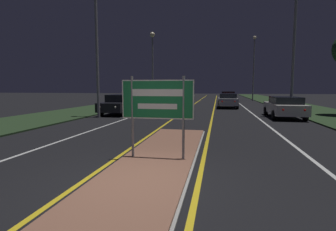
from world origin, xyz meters
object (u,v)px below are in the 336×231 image
Objects in this scene: streetlight_left_far at (153,55)px; car_approaching_0 at (120,104)px; car_receding_1 at (228,100)px; car_receding_2 at (228,97)px; car_receding_0 at (284,107)px; streetlight_right_far at (254,61)px; highway_sign at (157,102)px; streetlight_right_near at (295,27)px; streetlight_left_near at (97,39)px.

streetlight_left_far is 13.50m from car_approaching_0.
car_receding_2 reaches higher than car_receding_1.
car_receding_2 is (9.09, 4.29, -5.13)m from streetlight_left_far.
streetlight_left_far is 1.83× the size of car_receding_0.
streetlight_right_far reaches higher than car_receding_1.
car_approaching_0 is (-5.66, 11.82, -0.85)m from highway_sign.
car_approaching_0 is (-8.49, -16.75, -0.03)m from car_receding_2.
streetlight_right_near is 1.04× the size of streetlight_right_far.
streetlight_left_far is 18.36m from car_receding_0.
streetlight_right_far is 25.52m from car_approaching_0.
highway_sign is at bearing -64.43° from car_approaching_0.
streetlight_left_far is at bearing 133.66° from car_receding_0.
car_approaching_0 is (-12.15, -0.52, -5.25)m from streetlight_right_near.
streetlight_right_far is 15.57m from car_receding_1.
streetlight_left_near is 1.93× the size of car_receding_1.
car_receding_1 is (-3.98, 7.14, -5.26)m from streetlight_right_near.
highway_sign is 28.72m from car_receding_2.
car_approaching_0 is (-12.25, -21.81, -5.03)m from streetlight_right_far.
streetlight_right_far is at bearing 73.91° from car_receding_1.
streetlight_left_near is at bearing -117.84° from streetlight_right_far.
car_approaching_0 is (0.61, -12.46, -5.16)m from streetlight_left_far.
highway_sign is 25.44m from streetlight_left_far.
car_receding_0 is 17.30m from car_receding_2.
car_receding_2 is (-3.76, -5.06, -5.00)m from streetlight_right_far.
streetlight_right_far is at bearing 62.16° from streetlight_left_near.
streetlight_left_far is 0.91× the size of streetlight_right_far.
car_receding_2 reaches higher than car_approaching_0.
car_receding_2 is (0.32, 9.09, 0.04)m from car_receding_1.
streetlight_left_near is 13.07m from car_receding_0.
car_receding_1 is at bearing 49.18° from streetlight_left_near.
highway_sign is 13.13m from car_approaching_0.
highway_sign is 0.23× the size of streetlight_right_far.
streetlight_right_near is 2.16× the size of car_approaching_0.
streetlight_left_far is 0.88× the size of streetlight_right_near.
streetlight_right_far reaches higher than streetlight_left_near.
highway_sign reaches higher than car_receding_2.
car_receding_2 is at bearing 102.72° from streetlight_right_near.
car_receding_0 is at bearing -79.80° from car_receding_2.
streetlight_left_near reaches higher than car_receding_2.
car_receding_2 is at bearing 87.99° from car_receding_1.
streetlight_left_near is at bearing -102.91° from car_approaching_0.
car_approaching_0 is at bearing -136.83° from car_receding_1.
car_approaching_0 reaches higher than car_receding_1.
car_receding_1 is (-3.38, 7.94, 0.01)m from car_receding_0.
streetlight_right_near is (6.49, 12.34, 4.41)m from highway_sign.
car_receding_1 is (8.73, 10.11, -4.39)m from streetlight_left_near.
streetlight_left_near is (-6.22, 9.38, 3.53)m from highway_sign.
car_approaching_0 is at bearing 115.57° from highway_sign.
car_receding_1 is 11.20m from car_approaching_0.
streetlight_right_near reaches higher than streetlight_right_far.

